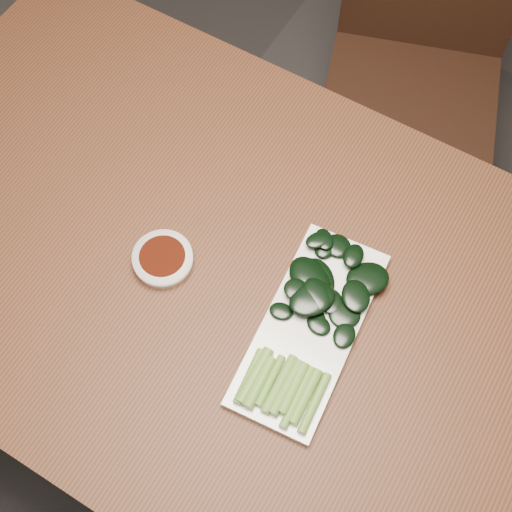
% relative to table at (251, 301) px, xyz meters
% --- Properties ---
extents(ground, '(6.00, 6.00, 0.00)m').
position_rel_table_xyz_m(ground, '(0.00, 0.00, -0.68)').
color(ground, '#322F2F').
rests_on(ground, ground).
extents(table, '(1.40, 0.80, 0.75)m').
position_rel_table_xyz_m(table, '(0.00, 0.00, 0.00)').
color(table, '#482514').
rests_on(table, ground).
extents(chair_far, '(0.51, 0.51, 0.89)m').
position_rel_table_xyz_m(chair_far, '(-0.02, 0.77, -0.19)').
color(chair_far, black).
rests_on(chair_far, ground).
extents(sauce_bowl, '(0.10, 0.10, 0.03)m').
position_rel_table_xyz_m(sauce_bowl, '(-0.14, -0.04, 0.08)').
color(sauce_bowl, white).
rests_on(sauce_bowl, table).
extents(serving_plate, '(0.17, 0.34, 0.01)m').
position_rel_table_xyz_m(serving_plate, '(0.12, -0.02, 0.08)').
color(serving_plate, white).
rests_on(serving_plate, table).
extents(gai_lan, '(0.17, 0.32, 0.02)m').
position_rel_table_xyz_m(gai_lan, '(0.11, -0.01, 0.09)').
color(gai_lan, olive).
rests_on(gai_lan, serving_plate).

